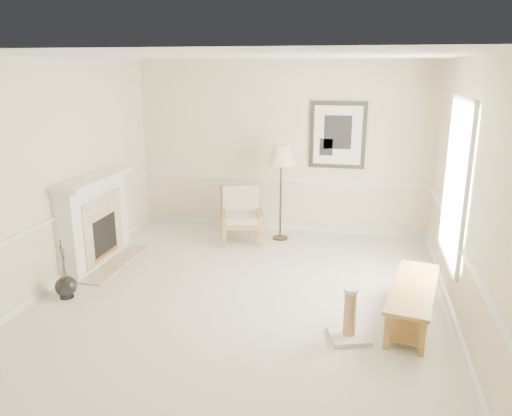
{
  "coord_description": "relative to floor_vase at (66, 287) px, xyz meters",
  "views": [
    {
      "loc": [
        1.38,
        -5.6,
        2.79
      ],
      "look_at": [
        0.01,
        0.7,
        0.96
      ],
      "focal_mm": 35.0,
      "sensor_mm": 36.0,
      "label": 1
    }
  ],
  "objects": [
    {
      "name": "bench",
      "position": [
        4.17,
        0.29,
        0.15
      ],
      "size": [
        0.73,
        1.58,
        0.43
      ],
      "rotation": [
        0.0,
        0.0,
        -0.19
      ],
      "color": "olive",
      "rests_on": "ground"
    },
    {
      "name": "armchair",
      "position": [
        1.62,
        2.59,
        0.34
      ],
      "size": [
        0.85,
        0.88,
        0.89
      ],
      "rotation": [
        0.0,
        0.0,
        0.3
      ],
      "color": "olive",
      "rests_on": "ground"
    },
    {
      "name": "ground",
      "position": [
        2.15,
        0.53,
        -0.14
      ],
      "size": [
        5.5,
        5.5,
        0.0
      ],
      "primitive_type": "plane",
      "color": "silver",
      "rests_on": "ground"
    },
    {
      "name": "room",
      "position": [
        2.29,
        0.61,
        1.72
      ],
      "size": [
        5.04,
        5.54,
        2.92
      ],
      "color": "beige",
      "rests_on": "ground"
    },
    {
      "name": "floor_vase",
      "position": [
        0.0,
        0.0,
        0.0
      ],
      "size": [
        0.27,
        0.27,
        0.78
      ],
      "rotation": [
        0.0,
        0.0,
        -0.23
      ],
      "color": "black",
      "rests_on": "ground"
    },
    {
      "name": "scratching_post",
      "position": [
        3.49,
        -0.23,
        0.04
      ],
      "size": [
        0.51,
        0.51,
        0.57
      ],
      "rotation": [
        0.0,
        0.0,
        0.31
      ],
      "color": "white",
      "rests_on": "ground"
    },
    {
      "name": "fireplace",
      "position": [
        -0.19,
        1.13,
        0.5
      ],
      "size": [
        0.64,
        1.64,
        1.31
      ],
      "color": "white",
      "rests_on": "ground"
    },
    {
      "name": "floor_lamp",
      "position": [
        2.24,
        2.76,
        1.24
      ],
      "size": [
        0.64,
        0.64,
        1.58
      ],
      "rotation": [
        0.0,
        0.0,
        0.35
      ],
      "color": "black",
      "rests_on": "ground"
    }
  ]
}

